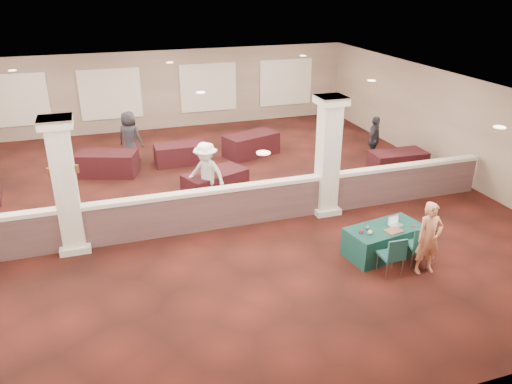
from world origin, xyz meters
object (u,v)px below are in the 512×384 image
object	(u,v)px
attendee_b	(206,174)
attendee_d	(130,137)
conf_chair_side	(393,253)
woman	(429,238)
near_table	(383,241)
attendee_c	(374,140)
far_table_front_right	(397,162)
far_table_back_right	(251,145)
far_table_front_center	(215,184)
far_table_back_left	(107,164)
conf_chair_main	(421,243)
far_table_back_center	(180,154)

from	to	relation	value
attendee_b	attendee_d	xyz separation A→B (m)	(-1.71, 4.15, -0.01)
conf_chair_side	woman	bearing A→B (deg)	-4.94
near_table	attendee_c	world-z (taller)	attendee_c
far_table_front_right	attendee_c	distance (m)	1.21
attendee_b	attendee_d	bearing A→B (deg)	157.55
woman	far_table_back_right	bearing A→B (deg)	100.67
woman	far_table_back_right	world-z (taller)	woman
far_table_front_right	woman	bearing A→B (deg)	-116.99
far_table_front_center	conf_chair_side	bearing A→B (deg)	-64.16
far_table_front_right	attendee_c	xyz separation A→B (m)	(-0.28, 1.08, 0.46)
conf_chair_side	attendee_b	size ratio (longest dim) A/B	0.51
woman	attendee_d	size ratio (longest dim) A/B	0.91
far_table_front_center	attendee_b	size ratio (longest dim) A/B	1.00
far_table_back_right	far_table_back_left	bearing A→B (deg)	-175.43
attendee_b	conf_chair_side	bearing A→B (deg)	-13.50
conf_chair_main	far_table_front_right	bearing A→B (deg)	79.82
far_table_back_center	attendee_b	xyz separation A→B (m)	(0.13, -3.50, 0.57)
conf_chair_side	attendee_c	bearing A→B (deg)	64.02
conf_chair_side	attendee_c	xyz separation A→B (m)	(3.22, 6.34, 0.27)
attendee_c	attendee_d	world-z (taller)	attendee_d
conf_chair_main	conf_chair_side	world-z (taller)	conf_chair_main
near_table	far_table_front_right	world-z (taller)	far_table_front_right
conf_chair_main	conf_chair_side	distance (m)	0.84
far_table_front_right	far_table_back_center	xyz separation A→B (m)	(-6.58, 3.08, -0.02)
conf_chair_side	attendee_b	xyz separation A→B (m)	(-2.95, 4.84, 0.36)
woman	near_table	bearing A→B (deg)	118.63
far_table_front_center	far_table_front_right	world-z (taller)	far_table_front_center
conf_chair_side	far_table_front_right	xyz separation A→B (m)	(3.50, 5.26, -0.18)
attendee_d	far_table_back_left	bearing A→B (deg)	82.05
attendee_c	attendee_b	bearing A→B (deg)	150.00
far_table_back_right	attendee_d	world-z (taller)	attendee_d
conf_chair_main	conf_chair_side	bearing A→B (deg)	-150.20
woman	far_table_back_left	bearing A→B (deg)	129.84
far_table_back_left	near_table	bearing A→B (deg)	-50.99
far_table_back_center	far_table_front_center	bearing A→B (deg)	-80.68
conf_chair_side	attendee_c	world-z (taller)	attendee_c
near_table	attendee_d	distance (m)	9.53
attendee_b	attendee_c	size ratio (longest dim) A/B	1.11
far_table_back_center	attendee_b	world-z (taller)	attendee_b
far_table_back_left	far_table_front_right	bearing A→B (deg)	-17.17
near_table	far_table_back_right	distance (m)	7.61
woman	attendee_b	distance (m)	6.17
far_table_back_left	far_table_back_right	world-z (taller)	far_table_back_right
far_table_front_center	attendee_d	distance (m)	4.23
far_table_back_left	far_table_back_center	distance (m)	2.44
far_table_front_center	far_table_back_left	distance (m)	3.98
woman	attendee_b	world-z (taller)	attendee_b
conf_chair_side	far_table_back_right	bearing A→B (deg)	94.31
far_table_back_left	far_table_back_center	world-z (taller)	far_table_back_left
near_table	conf_chair_main	world-z (taller)	conf_chair_main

